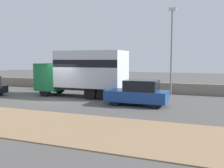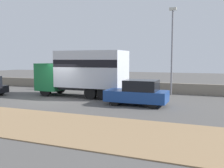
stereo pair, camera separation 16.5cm
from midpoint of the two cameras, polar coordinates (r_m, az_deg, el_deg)
The scene contains 6 objects.
ground_plane at distance 18.18m, azimuth -12.52°, elevation -3.50°, with size 80.00×80.00×0.00m, color #514F4C.
stone_wall_backdrop at distance 23.49m, azimuth -3.97°, elevation -0.24°, with size 60.00×0.35×0.89m.
street_lamp at distance 20.58m, azimuth 13.80°, elevation 8.67°, with size 0.56×0.28×6.88m.
box_truck at distance 19.11m, azimuth -6.08°, elevation 3.03°, with size 6.98×2.60×3.48m.
car_hatchback at distance 15.60m, azimuth 6.25°, elevation -2.04°, with size 3.81×1.76×1.59m.
pedestrian at distance 24.37m, azimuth -13.72°, elevation 0.76°, with size 0.35×0.35×1.62m.
Camera 2 is at (10.22, -14.79, 2.85)m, focal length 40.00 mm.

